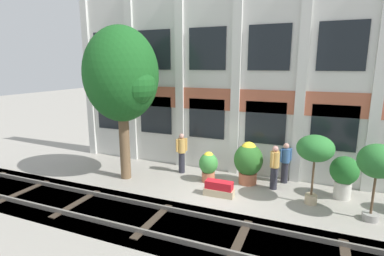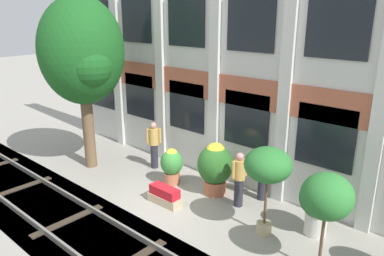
# 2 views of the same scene
# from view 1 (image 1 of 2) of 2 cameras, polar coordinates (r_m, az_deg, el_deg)

# --- Properties ---
(ground_plane) EXTENTS (80.00, 80.00, 0.00)m
(ground_plane) POSITION_cam_1_polar(r_m,az_deg,el_deg) (10.94, 4.54, -12.45)
(ground_plane) COLOR #9E998E
(apartment_facade) EXTENTS (15.24, 0.64, 7.80)m
(apartment_facade) POSITION_cam_1_polar(r_m,az_deg,el_deg) (12.53, 8.66, 8.96)
(apartment_facade) COLOR silver
(apartment_facade) RESTS_ON ground
(rail_tracks) EXTENTS (22.88, 2.80, 0.43)m
(rail_tracks) POSITION_cam_1_polar(r_m,az_deg,el_deg) (8.94, -0.76, -19.39)
(rail_tracks) COLOR #5B5449
(rail_tracks) RESTS_ON ground
(broadleaf_tree) EXTENTS (2.99, 2.85, 5.96)m
(broadleaf_tree) POSITION_cam_1_polar(r_m,az_deg,el_deg) (11.84, -13.30, 9.39)
(broadleaf_tree) COLOR brown
(broadleaf_tree) RESTS_ON ground
(potted_plant_tall_urn) EXTENTS (1.17, 1.17, 2.33)m
(potted_plant_tall_urn) POSITION_cam_1_polar(r_m,az_deg,el_deg) (10.37, 22.41, -3.97)
(potted_plant_tall_urn) COLOR tan
(potted_plant_tall_urn) RESTS_ON ground
(potted_plant_fluted_column) EXTENTS (0.74, 0.74, 1.22)m
(potted_plant_fluted_column) POSITION_cam_1_polar(r_m,az_deg,el_deg) (11.80, 3.15, -7.02)
(potted_plant_fluted_column) COLOR #B76647
(potted_plant_fluted_column) RESTS_ON ground
(potted_plant_stone_basin) EXTENTS (0.93, 0.93, 1.49)m
(potted_plant_stone_basin) POSITION_cam_1_polar(r_m,az_deg,el_deg) (11.52, 26.98, -7.79)
(potted_plant_stone_basin) COLOR beige
(potted_plant_stone_basin) RESTS_ON ground
(potted_plant_glazed_jar) EXTENTS (1.10, 1.10, 1.66)m
(potted_plant_glazed_jar) POSITION_cam_1_polar(r_m,az_deg,el_deg) (11.72, 10.68, -6.10)
(potted_plant_glazed_jar) COLOR #B76647
(potted_plant_glazed_jar) RESTS_ON ground
(potted_plant_square_trough) EXTENTS (1.07, 0.43, 0.54)m
(potted_plant_square_trough) POSITION_cam_1_polar(r_m,az_deg,el_deg) (10.74, 5.16, -11.46)
(potted_plant_square_trough) COLOR tan
(potted_plant_square_trough) RESTS_ON ground
(potted_plant_terracotta_small) EXTENTS (1.08, 1.08, 2.33)m
(potted_plant_terracotta_small) POSITION_cam_1_polar(r_m,az_deg,el_deg) (10.09, 31.83, -5.73)
(potted_plant_terracotta_small) COLOR gray
(potted_plant_terracotta_small) RESTS_ON ground
(resident_by_doorway) EXTENTS (0.34, 0.51, 1.65)m
(resident_by_doorway) POSITION_cam_1_polar(r_m,az_deg,el_deg) (11.43, 15.43, -7.01)
(resident_by_doorway) COLOR #282833
(resident_by_doorway) RESTS_ON ground
(resident_watching_tracks) EXTENTS (0.43, 0.37, 1.59)m
(resident_watching_tracks) POSITION_cam_1_polar(r_m,az_deg,el_deg) (12.16, 17.33, -6.15)
(resident_watching_tracks) COLOR #282833
(resident_watching_tracks) RESTS_ON ground
(resident_near_plants) EXTENTS (0.38, 0.42, 1.71)m
(resident_near_plants) POSITION_cam_1_polar(r_m,az_deg,el_deg) (12.67, -1.98, -4.54)
(resident_near_plants) COLOR #282833
(resident_near_plants) RESTS_ON ground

